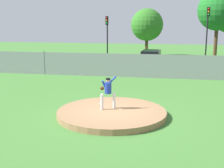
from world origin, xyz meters
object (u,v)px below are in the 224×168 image
(parked_car_charcoal, at_px, (151,60))
(baseball, at_px, (100,104))
(pitcher_youth, at_px, (108,90))
(traffic_light_far, at_px, (207,26))
(traffic_light_near, at_px, (107,31))
(traffic_cone_orange, at_px, (177,68))

(parked_car_charcoal, bearing_deg, baseball, -97.06)
(pitcher_youth, height_order, traffic_light_far, traffic_light_far)
(traffic_light_near, bearing_deg, pitcher_youth, -78.54)
(pitcher_youth, xyz_separation_m, traffic_light_far, (6.59, 18.61, 2.67))
(baseball, distance_m, traffic_light_near, 18.39)
(pitcher_youth, height_order, baseball, pitcher_youth)
(traffic_cone_orange, distance_m, traffic_light_near, 9.30)
(traffic_cone_orange, bearing_deg, baseball, -107.52)
(baseball, height_order, traffic_cone_orange, traffic_cone_orange)
(baseball, height_order, traffic_light_near, traffic_light_near)
(traffic_light_near, xyz_separation_m, traffic_light_far, (10.33, 0.14, 0.52))
(pitcher_youth, relative_size, traffic_cone_orange, 2.87)
(pitcher_youth, distance_m, traffic_light_far, 19.92)
(pitcher_youth, relative_size, baseball, 21.35)
(traffic_cone_orange, height_order, traffic_light_far, traffic_light_far)
(baseball, relative_size, parked_car_charcoal, 0.02)
(traffic_light_far, bearing_deg, parked_car_charcoal, -143.56)
(pitcher_youth, height_order, traffic_cone_orange, pitcher_youth)
(pitcher_youth, distance_m, baseball, 1.20)
(baseball, height_order, parked_car_charcoal, parked_car_charcoal)
(pitcher_youth, bearing_deg, traffic_light_near, 101.46)
(traffic_light_far, bearing_deg, pitcher_youth, -109.49)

